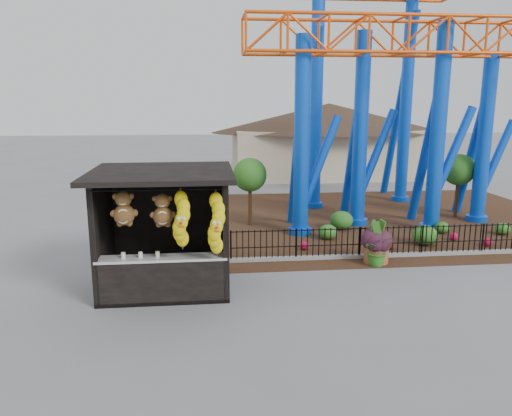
{
  "coord_description": "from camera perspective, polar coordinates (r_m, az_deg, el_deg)",
  "views": [
    {
      "loc": [
        -1.95,
        -11.4,
        4.83
      ],
      "look_at": [
        -0.6,
        1.5,
        2.0
      ],
      "focal_mm": 35.0,
      "sensor_mm": 36.0,
      "label": 1
    }
  ],
  "objects": [
    {
      "name": "landscaping",
      "position": [
        18.45,
        14.83,
        -2.28
      ],
      "size": [
        7.96,
        3.28,
        0.7
      ],
      "color": "#29601C",
      "rests_on": "mulch_bed"
    },
    {
      "name": "prize_booth",
      "position": [
        12.76,
        -10.46,
        -2.82
      ],
      "size": [
        3.5,
        3.4,
        3.12
      ],
      "color": "black",
      "rests_on": "ground"
    },
    {
      "name": "ground",
      "position": [
        12.54,
        3.48,
        -10.38
      ],
      "size": [
        120.0,
        120.0,
        0.0
      ],
      "primitive_type": "plane",
      "color": "slate",
      "rests_on": "ground"
    },
    {
      "name": "planter_foliage",
      "position": [
        15.35,
        13.68,
        -2.86
      ],
      "size": [
        0.7,
        0.7,
        0.64
      ],
      "primitive_type": "ellipsoid",
      "color": "#321422",
      "rests_on": "terracotta_planter"
    },
    {
      "name": "mulch_bed",
      "position": [
        20.86,
        10.76,
        -1.29
      ],
      "size": [
        18.0,
        12.0,
        0.02
      ],
      "primitive_type": "cube",
      "color": "#331E11",
      "rests_on": "ground"
    },
    {
      "name": "picket_fence",
      "position": [
        16.53,
        18.77,
        -3.56
      ],
      "size": [
        12.2,
        0.06,
        1.0
      ],
      "primitive_type": null,
      "color": "black",
      "rests_on": "ground"
    },
    {
      "name": "potted_plant",
      "position": [
        15.21,
        13.77,
        -4.71
      ],
      "size": [
        0.88,
        0.77,
        0.94
      ],
      "primitive_type": "imported",
      "rotation": [
        0.0,
        0.0,
        -0.05
      ],
      "color": "#205418",
      "rests_on": "ground"
    },
    {
      "name": "roller_coaster",
      "position": [
        20.93,
        14.36,
        16.35
      ],
      "size": [
        11.0,
        6.37,
        10.82
      ],
      "color": "blue",
      "rests_on": "ground"
    },
    {
      "name": "curb",
      "position": [
        16.3,
        15.78,
        -5.2
      ],
      "size": [
        18.0,
        0.18,
        0.12
      ],
      "primitive_type": "cube",
      "color": "gray",
      "rests_on": "ground"
    },
    {
      "name": "pavilion",
      "position": [
        32.44,
        8.31,
        9.05
      ],
      "size": [
        15.0,
        15.0,
        4.8
      ],
      "color": "#BFAD8C",
      "rests_on": "ground"
    },
    {
      "name": "terracotta_planter",
      "position": [
        15.51,
        13.56,
        -5.05
      ],
      "size": [
        0.86,
        0.86,
        0.59
      ],
      "primitive_type": "cylinder",
      "rotation": [
        0.0,
        0.0,
        0.19
      ],
      "color": "brown",
      "rests_on": "ground"
    }
  ]
}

